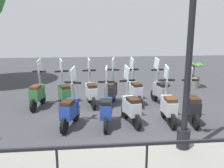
% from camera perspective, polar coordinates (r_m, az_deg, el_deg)
% --- Properties ---
extents(ground_plane, '(28.00, 28.00, 0.00)m').
position_cam_1_polar(ground_plane, '(7.44, 4.02, -7.02)').
color(ground_plane, '#38383D').
extents(fence_railing, '(0.04, 16.03, 1.07)m').
position_cam_1_polar(fence_railing, '(3.39, 17.05, -17.24)').
color(fence_railing, black).
rests_on(fence_railing, promenade_walkway).
extents(lamp_post_near, '(0.26, 0.90, 3.99)m').
position_cam_1_polar(lamp_post_near, '(4.91, 17.14, 4.83)').
color(lamp_post_near, black).
rests_on(lamp_post_near, promenade_walkway).
extents(potted_palm, '(1.06, 0.66, 1.05)m').
position_cam_1_polar(potted_palm, '(11.04, 17.98, 1.48)').
color(potted_palm, slate).
rests_on(potted_palm, ground_plane).
extents(scooter_near_0, '(1.23, 0.44, 1.54)m').
position_cam_1_polar(scooter_near_0, '(6.99, 17.74, -4.81)').
color(scooter_near_0, black).
rests_on(scooter_near_0, ground_plane).
extents(scooter_near_1, '(1.23, 0.44, 1.54)m').
position_cam_1_polar(scooter_near_1, '(6.83, 12.78, -4.93)').
color(scooter_near_1, black).
rests_on(scooter_near_1, ground_plane).
extents(scooter_near_2, '(1.22, 0.50, 1.54)m').
position_cam_1_polar(scooter_near_2, '(6.63, 4.35, -5.18)').
color(scooter_near_2, black).
rests_on(scooter_near_2, ground_plane).
extents(scooter_near_3, '(1.23, 0.44, 1.54)m').
position_cam_1_polar(scooter_near_3, '(6.45, -1.35, -5.69)').
color(scooter_near_3, black).
rests_on(scooter_near_3, ground_plane).
extents(scooter_near_4, '(1.20, 0.55, 1.54)m').
position_cam_1_polar(scooter_near_4, '(6.48, -9.60, -5.79)').
color(scooter_near_4, black).
rests_on(scooter_near_4, ground_plane).
extents(scooter_far_0, '(1.22, 0.49, 1.54)m').
position_cam_1_polar(scooter_far_0, '(8.37, 11.03, -1.46)').
color(scooter_far_0, black).
rests_on(scooter_far_0, ground_plane).
extents(scooter_far_1, '(1.23, 0.46, 1.54)m').
position_cam_1_polar(scooter_far_1, '(8.28, 5.24, -1.44)').
color(scooter_far_1, black).
rests_on(scooter_far_1, ground_plane).
extents(scooter_far_2, '(1.20, 0.54, 1.54)m').
position_cam_1_polar(scooter_far_2, '(8.21, -0.15, -1.50)').
color(scooter_far_2, black).
rests_on(scooter_far_2, ground_plane).
extents(scooter_far_3, '(1.23, 0.46, 1.54)m').
position_cam_1_polar(scooter_far_3, '(8.12, -4.79, -1.72)').
color(scooter_far_3, black).
rests_on(scooter_far_3, ground_plane).
extents(scooter_far_4, '(1.20, 0.54, 1.54)m').
position_cam_1_polar(scooter_far_4, '(8.10, -10.86, -1.96)').
color(scooter_far_4, black).
rests_on(scooter_far_4, ground_plane).
extents(scooter_far_5, '(1.22, 0.47, 1.54)m').
position_cam_1_polar(scooter_far_5, '(8.24, -16.66, -2.02)').
color(scooter_far_5, black).
rests_on(scooter_far_5, ground_plane).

